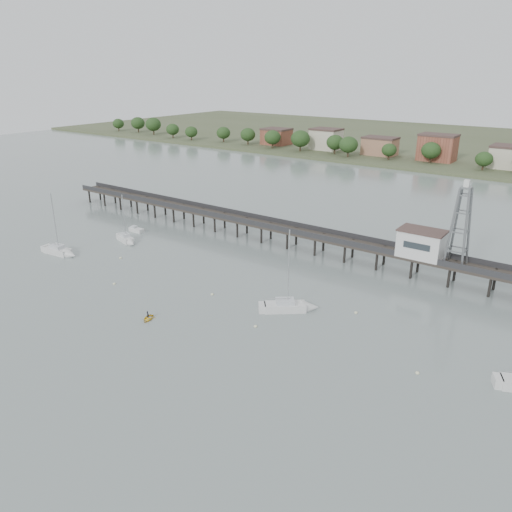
{
  "coord_description": "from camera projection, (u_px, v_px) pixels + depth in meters",
  "views": [
    {
      "loc": [
        51.8,
        -29.6,
        37.49
      ],
      "look_at": [
        -0.23,
        42.0,
        4.0
      ],
      "focal_mm": 35.0,
      "sensor_mm": 36.0,
      "label": 1
    }
  ],
  "objects": [
    {
      "name": "ground_plane",
      "position": [
        66.0,
        379.0,
        64.15
      ],
      "size": [
        500.0,
        500.0,
        0.0
      ],
      "primitive_type": "plane",
      "color": "slate",
      "rests_on": "ground"
    },
    {
      "name": "pier",
      "position": [
        306.0,
        233.0,
        108.2
      ],
      "size": [
        150.0,
        5.0,
        5.5
      ],
      "color": "#2D2823",
      "rests_on": "ground"
    },
    {
      "name": "pier_building",
      "position": [
        421.0,
        243.0,
        93.44
      ],
      "size": [
        8.4,
        5.4,
        5.3
      ],
      "color": "silver",
      "rests_on": "ground"
    },
    {
      "name": "lattice_tower",
      "position": [
        460.0,
        227.0,
        88.29
      ],
      "size": [
        3.2,
        3.2,
        15.5
      ],
      "color": "slate",
      "rests_on": "ground"
    },
    {
      "name": "sailboat_a",
      "position": [
        62.0,
        252.0,
        106.4
      ],
      "size": [
        8.8,
        3.45,
        14.14
      ],
      "rotation": [
        0.0,
        0.0,
        0.11
      ],
      "color": "silver",
      "rests_on": "ground"
    },
    {
      "name": "sailboat_c",
      "position": [
        294.0,
        307.0,
        82.01
      ],
      "size": [
        8.65,
        7.73,
        14.82
      ],
      "rotation": [
        0.0,
        0.0,
        0.68
      ],
      "color": "silver",
      "rests_on": "ground"
    },
    {
      "name": "sailboat_b",
      "position": [
        127.0,
        240.0,
        113.73
      ],
      "size": [
        7.26,
        3.94,
        11.65
      ],
      "rotation": [
        0.0,
        0.0,
        -0.29
      ],
      "color": "silver",
      "rests_on": "ground"
    },
    {
      "name": "white_tender",
      "position": [
        136.0,
        230.0,
        121.46
      ],
      "size": [
        3.93,
        1.73,
        1.51
      ],
      "rotation": [
        0.0,
        0.0,
        0.03
      ],
      "color": "silver",
      "rests_on": "ground"
    },
    {
      "name": "yellow_dinghy",
      "position": [
        148.0,
        319.0,
        79.27
      ],
      "size": [
        1.89,
        1.15,
        2.55
      ],
      "primitive_type": "imported",
      "rotation": [
        0.0,
        0.0,
        0.37
      ],
      "color": "yellow",
      "rests_on": "ground"
    },
    {
      "name": "dinghy_occupant",
      "position": [
        148.0,
        319.0,
        79.27
      ],
      "size": [
        0.55,
        1.25,
        0.29
      ],
      "primitive_type": "imported",
      "rotation": [
        0.0,
        0.0,
        3.23
      ],
      "color": "black",
      "rests_on": "ground"
    },
    {
      "name": "mooring_buoys",
      "position": [
        232.0,
        303.0,
        84.68
      ],
      "size": [
        65.47,
        16.19,
        0.39
      ],
      "color": "beige",
      "rests_on": "ground"
    },
    {
      "name": "far_shore",
      "position": [
        493.0,
        147.0,
        244.88
      ],
      "size": [
        500.0,
        170.0,
        10.4
      ],
      "color": "#475133",
      "rests_on": "ground"
    }
  ]
}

